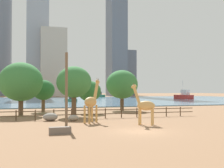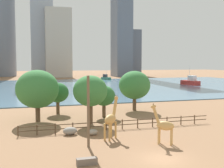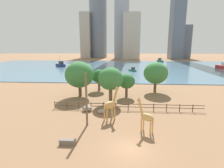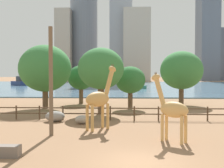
{
  "view_description": "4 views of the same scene",
  "coord_description": "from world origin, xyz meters",
  "px_view_note": "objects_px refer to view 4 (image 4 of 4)",
  "views": [
    {
      "loc": [
        -9.6,
        -23.03,
        3.65
      ],
      "look_at": [
        1.93,
        14.93,
        4.52
      ],
      "focal_mm": 45.0,
      "sensor_mm": 36.0,
      "label": 1
    },
    {
      "loc": [
        -11.58,
        -22.76,
        8.84
      ],
      "look_at": [
        0.55,
        18.17,
        5.54
      ],
      "focal_mm": 45.0,
      "sensor_mm": 36.0,
      "label": 2
    },
    {
      "loc": [
        -0.66,
        -17.09,
        10.83
      ],
      "look_at": [
        -2.47,
        8.64,
        5.35
      ],
      "focal_mm": 28.0,
      "sensor_mm": 36.0,
      "label": 3
    },
    {
      "loc": [
        -0.61,
        -13.46,
        4.32
      ],
      "look_at": [
        -1.54,
        5.05,
        3.59
      ],
      "focal_mm": 45.0,
      "sensor_mm": 36.0,
      "label": 4
    }
  ],
  "objects_px": {
    "tree_center_broad": "(81,78)",
    "feeding_trough": "(3,151)",
    "giraffe_tall": "(172,109)",
    "tree_left_large": "(130,80)",
    "boat_ferry": "(140,86)",
    "boulder_by_pole": "(82,120)",
    "tree_right_small": "(181,70)",
    "utility_pole": "(51,81)",
    "boat_sailboat": "(19,82)",
    "giraffe_companion": "(99,99)",
    "tree_right_tall": "(45,68)",
    "boulder_near_fence": "(55,116)",
    "tree_left_small": "(101,69)",
    "boat_barge": "(184,80)"
  },
  "relations": [
    {
      "from": "boulder_near_fence",
      "to": "tree_left_large",
      "type": "distance_m",
      "value": 12.1
    },
    {
      "from": "utility_pole",
      "to": "boulder_near_fence",
      "type": "distance_m",
      "value": 6.52
    },
    {
      "from": "giraffe_tall",
      "to": "tree_right_tall",
      "type": "distance_m",
      "value": 20.61
    },
    {
      "from": "tree_left_large",
      "to": "tree_left_small",
      "type": "distance_m",
      "value": 5.59
    },
    {
      "from": "tree_left_large",
      "to": "boulder_by_pole",
      "type": "bearing_deg",
      "value": -111.9
    },
    {
      "from": "utility_pole",
      "to": "tree_left_large",
      "type": "distance_m",
      "value": 16.09
    },
    {
      "from": "tree_center_broad",
      "to": "feeding_trough",
      "type": "bearing_deg",
      "value": -90.02
    },
    {
      "from": "giraffe_tall",
      "to": "boat_ferry",
      "type": "relative_size",
      "value": 0.97
    },
    {
      "from": "giraffe_tall",
      "to": "tree_left_large",
      "type": "xyz_separation_m",
      "value": [
        -2.35,
        16.38,
        1.4
      ]
    },
    {
      "from": "utility_pole",
      "to": "boat_barge",
      "type": "bearing_deg",
      "value": 73.84
    },
    {
      "from": "boat_ferry",
      "to": "giraffe_tall",
      "type": "bearing_deg",
      "value": 151.78
    },
    {
      "from": "feeding_trough",
      "to": "boat_barge",
      "type": "distance_m",
      "value": 117.67
    },
    {
      "from": "utility_pole",
      "to": "tree_left_small",
      "type": "height_order",
      "value": "utility_pole"
    },
    {
      "from": "giraffe_companion",
      "to": "tree_right_tall",
      "type": "distance_m",
      "value": 14.84
    },
    {
      "from": "utility_pole",
      "to": "boulder_near_fence",
      "type": "bearing_deg",
      "value": 101.83
    },
    {
      "from": "utility_pole",
      "to": "boat_sailboat",
      "type": "xyz_separation_m",
      "value": [
        -30.04,
        71.69,
        -2.5
      ]
    },
    {
      "from": "utility_pole",
      "to": "tree_right_small",
      "type": "relative_size",
      "value": 1.03
    },
    {
      "from": "tree_left_large",
      "to": "tree_center_broad",
      "type": "height_order",
      "value": "tree_center_broad"
    },
    {
      "from": "boulder_near_fence",
      "to": "boulder_by_pole",
      "type": "bearing_deg",
      "value": -20.92
    },
    {
      "from": "boulder_by_pole",
      "to": "giraffe_tall",
      "type": "bearing_deg",
      "value": -41.64
    },
    {
      "from": "boat_ferry",
      "to": "feeding_trough",
      "type": "bearing_deg",
      "value": 143.21
    },
    {
      "from": "utility_pole",
      "to": "feeding_trough",
      "type": "distance_m",
      "value": 6.2
    },
    {
      "from": "tree_left_small",
      "to": "tree_center_broad",
      "type": "bearing_deg",
      "value": 111.06
    },
    {
      "from": "tree_left_small",
      "to": "boat_sailboat",
      "type": "height_order",
      "value": "tree_left_small"
    },
    {
      "from": "boulder_by_pole",
      "to": "tree_right_small",
      "type": "distance_m",
      "value": 19.32
    },
    {
      "from": "utility_pole",
      "to": "boulder_by_pole",
      "type": "xyz_separation_m",
      "value": [
        1.44,
        4.53,
        -3.38
      ]
    },
    {
      "from": "tree_right_tall",
      "to": "boulder_by_pole",
      "type": "bearing_deg",
      "value": -58.86
    },
    {
      "from": "giraffe_companion",
      "to": "boat_ferry",
      "type": "distance_m",
      "value": 53.66
    },
    {
      "from": "utility_pole",
      "to": "tree_left_large",
      "type": "xyz_separation_m",
      "value": [
        5.67,
        15.05,
        -0.3
      ]
    },
    {
      "from": "boulder_near_fence",
      "to": "tree_left_small",
      "type": "bearing_deg",
      "value": 54.58
    },
    {
      "from": "giraffe_companion",
      "to": "tree_right_small",
      "type": "height_order",
      "value": "tree_right_small"
    },
    {
      "from": "boulder_near_fence",
      "to": "boat_ferry",
      "type": "distance_m",
      "value": 51.07
    },
    {
      "from": "giraffe_tall",
      "to": "tree_right_small",
      "type": "relative_size",
      "value": 0.61
    },
    {
      "from": "giraffe_tall",
      "to": "tree_left_large",
      "type": "bearing_deg",
      "value": -44.18
    },
    {
      "from": "tree_right_tall",
      "to": "boat_ferry",
      "type": "relative_size",
      "value": 1.69
    },
    {
      "from": "feeding_trough",
      "to": "tree_right_tall",
      "type": "xyz_separation_m",
      "value": [
        -3.49,
        19.67,
        4.57
      ]
    },
    {
      "from": "tree_left_large",
      "to": "tree_left_small",
      "type": "relative_size",
      "value": 0.73
    },
    {
      "from": "giraffe_companion",
      "to": "tree_left_large",
      "type": "xyz_separation_m",
      "value": [
        2.56,
        12.78,
        1.1
      ]
    },
    {
      "from": "utility_pole",
      "to": "boat_ferry",
      "type": "xyz_separation_m",
      "value": [
        8.84,
        55.6,
        -2.9
      ]
    },
    {
      "from": "boulder_near_fence",
      "to": "boat_sailboat",
      "type": "bearing_deg",
      "value": 113.59
    },
    {
      "from": "feeding_trough",
      "to": "tree_left_large",
      "type": "bearing_deg",
      "value": 71.14
    },
    {
      "from": "boulder_by_pole",
      "to": "tree_right_tall",
      "type": "xyz_separation_m",
      "value": [
        -6.12,
        10.13,
        4.5
      ]
    },
    {
      "from": "feeding_trough",
      "to": "tree_left_small",
      "type": "xyz_separation_m",
      "value": [
        3.67,
        15.66,
        4.46
      ]
    },
    {
      "from": "feeding_trough",
      "to": "tree_center_broad",
      "type": "xyz_separation_m",
      "value": [
        0.01,
        25.18,
        3.34
      ]
    },
    {
      "from": "utility_pole",
      "to": "boat_barge",
      "type": "xyz_separation_m",
      "value": [
        31.31,
        108.07,
        -2.63
      ]
    },
    {
      "from": "giraffe_tall",
      "to": "feeding_trough",
      "type": "relative_size",
      "value": 2.46
    },
    {
      "from": "giraffe_companion",
      "to": "boulder_by_pole",
      "type": "relative_size",
      "value": 4.07
    },
    {
      "from": "tree_right_tall",
      "to": "tree_left_small",
      "type": "height_order",
      "value": "tree_right_tall"
    },
    {
      "from": "boat_sailboat",
      "to": "feeding_trough",
      "type": "bearing_deg",
      "value": 154.38
    },
    {
      "from": "tree_left_small",
      "to": "tree_right_small",
      "type": "bearing_deg",
      "value": 41.36
    }
  ]
}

